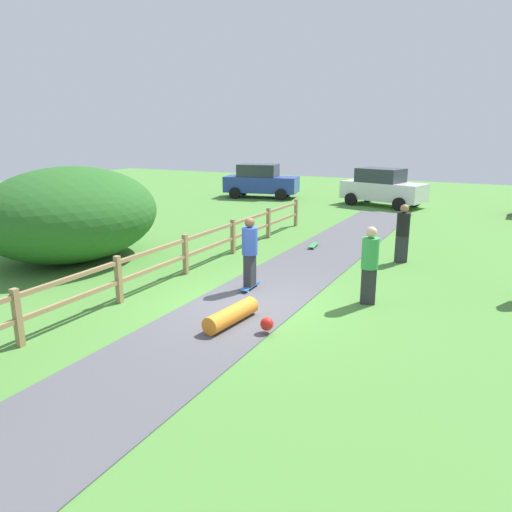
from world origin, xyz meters
TOP-DOWN VIEW (x-y plane):
  - ground_plane at (0.00, 0.00)m, footprint 60.00×60.00m
  - asphalt_path at (0.00, 0.00)m, footprint 2.40×28.00m
  - wooden_fence at (-2.60, 0.00)m, footprint 0.12×18.12m
  - bush_large at (-6.50, 1.03)m, footprint 4.60×5.52m
  - skater_riding at (-0.42, 0.90)m, footprint 0.40×0.81m
  - skater_fallen at (0.36, -1.22)m, footprint 1.22×1.48m
  - skateboard_loose at (-0.59, 5.76)m, footprint 0.31×0.82m
  - bystander_black at (2.36, 5.22)m, footprint 0.54×0.54m
  - bystander_green at (2.41, 1.26)m, footprint 0.48×0.48m
  - parked_car_blue at (-7.81, 16.10)m, footprint 4.46×2.65m
  - parked_car_white at (-0.77, 16.12)m, footprint 4.49×2.78m

SIDE VIEW (x-z plane):
  - ground_plane at x=0.00m, z-range 0.00..0.00m
  - asphalt_path at x=0.00m, z-range 0.00..0.02m
  - skateboard_loose at x=-0.59m, z-range 0.05..0.13m
  - skater_fallen at x=0.36m, z-range 0.02..0.38m
  - wooden_fence at x=-2.60m, z-range 0.12..1.22m
  - bystander_black at x=2.36m, z-range 0.09..1.82m
  - parked_car_blue at x=-7.81m, z-range 0.00..1.92m
  - parked_car_white at x=-0.77m, z-range 0.00..1.92m
  - bystander_green at x=2.41m, z-range 0.09..1.87m
  - skater_riding at x=-0.42m, z-range 0.12..1.90m
  - bush_large at x=-6.50m, z-range 0.00..2.79m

